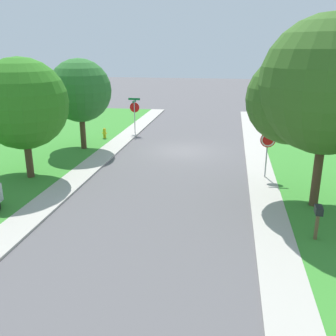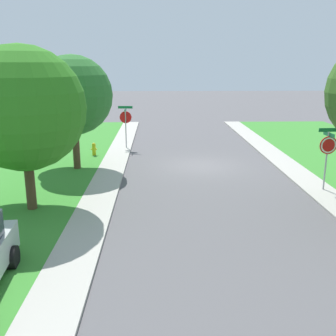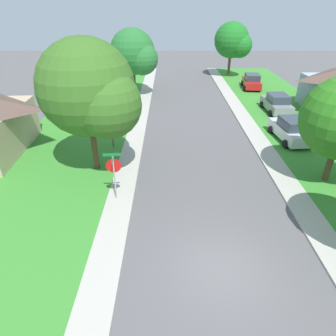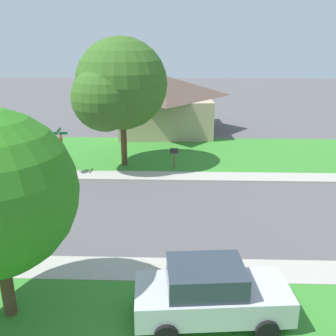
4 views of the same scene
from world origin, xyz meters
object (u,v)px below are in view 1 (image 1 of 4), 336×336
(stop_sign_far_corner, at_px, (268,143))
(mailbox, at_px, (318,215))
(stop_sign_near_corner, at_px, (135,110))
(tree_sidewalk_far, at_px, (318,89))
(tree_sidewalk_near, at_px, (20,106))
(tree_across_right, at_px, (78,92))
(fire_hydrant, at_px, (105,133))

(stop_sign_far_corner, bearing_deg, mailbox, 100.68)
(stop_sign_near_corner, bearing_deg, tree_sidewalk_far, 130.90)
(tree_sidewalk_near, distance_m, mailbox, 14.42)
(tree_across_right, distance_m, tree_sidewalk_far, 14.95)
(tree_sidewalk_far, xyz_separation_m, fire_hydrant, (12.37, -10.12, -4.44))
(stop_sign_far_corner, relative_size, fire_hydrant, 3.34)
(tree_sidewalk_near, relative_size, fire_hydrant, 7.29)
(stop_sign_far_corner, xyz_separation_m, fire_hydrant, (10.94, -6.98, -1.45))
(tree_sidewalk_far, height_order, mailbox, tree_sidewalk_far)
(fire_hydrant, height_order, mailbox, mailbox)
(tree_across_right, height_order, tree_sidewalk_far, tree_sidewalk_far)
(tree_across_right, xyz_separation_m, tree_sidewalk_far, (-13.02, 7.27, 1.17))
(stop_sign_far_corner, height_order, tree_sidewalk_near, tree_sidewalk_near)
(mailbox, bearing_deg, tree_sidewalk_near, -19.24)
(stop_sign_near_corner, relative_size, tree_sidewalk_far, 0.36)
(stop_sign_far_corner, distance_m, tree_sidewalk_near, 12.42)
(stop_sign_near_corner, relative_size, tree_sidewalk_near, 0.46)
(stop_sign_near_corner, relative_size, stop_sign_far_corner, 1.00)
(stop_sign_far_corner, xyz_separation_m, tree_sidewalk_near, (12.16, 1.76, 1.80))
(tree_sidewalk_near, distance_m, tree_sidewalk_far, 13.72)
(stop_sign_far_corner, bearing_deg, tree_across_right, -19.61)
(tree_sidewalk_near, bearing_deg, tree_across_right, -95.61)
(mailbox, bearing_deg, fire_hydrant, -47.81)
(stop_sign_near_corner, distance_m, tree_across_right, 5.83)
(tree_sidewalk_near, bearing_deg, stop_sign_far_corner, -171.78)
(stop_sign_near_corner, distance_m, stop_sign_far_corner, 12.93)
(fire_hydrant, bearing_deg, tree_sidewalk_far, 140.72)
(tree_across_right, distance_m, fire_hydrant, 4.39)
(stop_sign_far_corner, distance_m, mailbox, 6.60)
(stop_sign_near_corner, bearing_deg, fire_hydrant, 50.47)
(fire_hydrant, xyz_separation_m, mailbox, (-12.15, 13.40, 0.57))
(fire_hydrant, bearing_deg, tree_sidewalk_near, 82.02)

